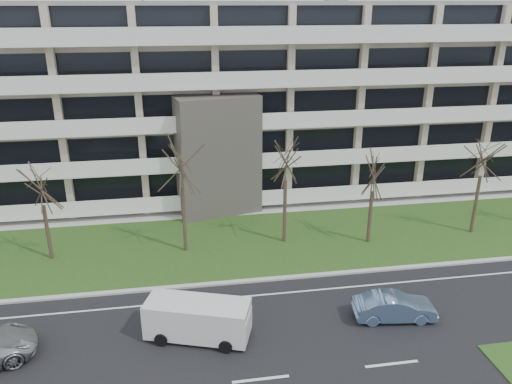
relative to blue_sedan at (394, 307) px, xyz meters
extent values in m
plane|color=black|center=(-7.49, -3.25, -0.69)|extent=(160.00, 160.00, 0.00)
cube|color=#1E4918|center=(-7.49, 9.75, -0.66)|extent=(90.00, 10.00, 0.06)
cube|color=#B2B2AD|center=(-7.49, 4.75, -0.63)|extent=(90.00, 0.35, 0.12)
cube|color=#B2B2AD|center=(-7.49, 15.25, -0.65)|extent=(90.00, 2.00, 0.08)
cube|color=white|center=(-7.49, 3.25, -0.68)|extent=(90.00, 0.12, 0.01)
cube|color=tan|center=(-7.49, 22.25, 6.81)|extent=(60.00, 12.00, 15.00)
cube|color=gray|center=(-7.49, 22.25, 14.46)|extent=(60.50, 12.50, 0.30)
cube|color=#4C4742|center=(-7.49, 15.25, 3.81)|extent=(6.39, 3.69, 9.00)
cube|color=black|center=(-7.49, 15.05, 1.31)|extent=(4.92, 1.19, 3.50)
cube|color=black|center=(-7.49, 16.23, 1.41)|extent=(58.00, 0.10, 1.80)
cube|color=white|center=(-7.49, 15.55, -0.09)|extent=(58.00, 1.40, 0.22)
cube|color=white|center=(-7.49, 14.90, 0.51)|extent=(58.00, 0.08, 1.00)
cube|color=black|center=(-7.49, 16.23, 4.41)|extent=(58.00, 0.10, 1.80)
cube|color=white|center=(-7.49, 15.55, 2.91)|extent=(58.00, 1.40, 0.22)
cube|color=white|center=(-7.49, 14.90, 3.51)|extent=(58.00, 0.08, 1.00)
cube|color=black|center=(-7.49, 16.23, 7.41)|extent=(58.00, 0.10, 1.80)
cube|color=white|center=(-7.49, 15.55, 5.91)|extent=(58.00, 1.40, 0.22)
cube|color=white|center=(-7.49, 14.90, 6.51)|extent=(58.00, 0.08, 1.00)
cube|color=black|center=(-7.49, 16.23, 10.41)|extent=(58.00, 0.10, 1.80)
cube|color=white|center=(-7.49, 15.55, 8.91)|extent=(58.00, 1.40, 0.22)
cube|color=white|center=(-7.49, 14.90, 9.51)|extent=(58.00, 0.08, 1.00)
cube|color=black|center=(-7.49, 16.23, 13.41)|extent=(58.00, 0.10, 1.80)
cube|color=white|center=(-7.49, 15.55, 11.91)|extent=(58.00, 1.40, 0.22)
cube|color=white|center=(-7.49, 14.90, 12.51)|extent=(58.00, 0.08, 1.00)
imported|color=#6583B0|center=(0.00, 0.00, 0.00)|extent=(4.32, 1.95, 1.38)
cube|color=silver|center=(-9.99, 0.12, 0.37)|extent=(5.29, 3.33, 1.75)
cube|color=black|center=(-9.99, 0.12, 0.87)|extent=(4.89, 3.08, 0.64)
cube|color=silver|center=(-7.77, -0.63, 0.23)|extent=(0.86, 1.76, 1.10)
cylinder|color=black|center=(-11.76, -0.25, -0.37)|extent=(0.68, 0.42, 0.64)
cylinder|color=black|center=(-11.17, 1.49, -0.37)|extent=(0.68, 0.42, 0.64)
cylinder|color=black|center=(-8.80, -1.25, -0.37)|extent=(0.68, 0.42, 0.64)
cylinder|color=black|center=(-8.21, 0.49, -0.37)|extent=(0.68, 0.42, 0.64)
cylinder|color=#382B21|center=(-18.73, 9.51, 1.14)|extent=(0.24, 0.24, 3.66)
cylinder|color=#382B21|center=(-10.32, 9.24, 1.56)|extent=(0.24, 0.24, 4.49)
cylinder|color=#382B21|center=(-3.68, 9.48, 1.54)|extent=(0.24, 0.24, 4.46)
cylinder|color=#382B21|center=(1.90, 8.48, 1.17)|extent=(0.24, 0.24, 3.71)
cylinder|color=#382B21|center=(9.66, 8.77, 1.42)|extent=(0.24, 0.24, 4.21)
camera|label=1|loc=(-10.48, -20.21, 14.62)|focal=35.00mm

